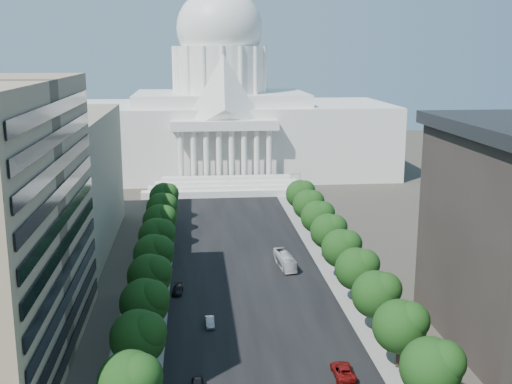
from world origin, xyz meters
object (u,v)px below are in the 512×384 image
object	(u,v)px
car_silver	(210,322)
city_bus	(285,260)
car_dark_b	(178,290)
car_red	(343,371)

from	to	relation	value
car_silver	city_bus	xyz separation A→B (m)	(16.18, 27.21, 0.83)
car_silver	car_dark_b	bearing A→B (deg)	108.51
car_red	city_bus	distance (m)	45.53
car_red	car_silver	bearing A→B (deg)	-45.64
city_bus	car_red	bearing A→B (deg)	-94.33
car_silver	car_dark_b	distance (m)	15.73
car_silver	city_bus	distance (m)	31.66
car_silver	car_red	world-z (taller)	car_red
car_silver	car_red	size ratio (longest dim) A/B	0.67
car_red	city_bus	bearing A→B (deg)	-87.78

